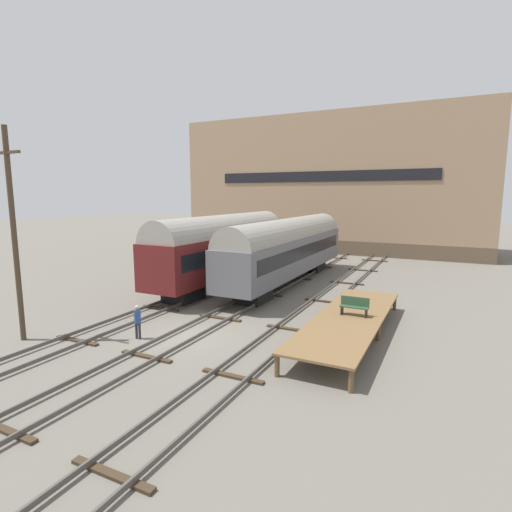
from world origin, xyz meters
TOP-DOWN VIEW (x-y plane):
  - ground_plane at (0.00, 0.00)m, footprint 200.00×200.00m
  - track_left at (-4.22, 0.00)m, footprint 2.60×60.00m
  - track_middle at (0.00, 0.00)m, footprint 2.60×60.00m
  - track_right at (4.22, 0.00)m, footprint 2.60×60.00m
  - train_car_maroon at (-4.22, 10.44)m, footprint 3.09×15.80m
  - train_car_grey at (0.00, 13.15)m, footprint 3.02×18.52m
  - station_platform at (7.10, 3.47)m, footprint 3.12×11.56m
  - bench at (7.23, 3.89)m, footprint 1.40×0.40m
  - person_worker at (-1.90, -1.42)m, footprint 0.32×0.32m
  - utility_pole at (-6.73, -3.95)m, footprint 1.80×0.24m
  - warehouse_building at (-2.75, 34.95)m, footprint 36.42×10.23m

SIDE VIEW (x-z plane):
  - ground_plane at x=0.00m, z-range 0.00..0.00m
  - track_left at x=-4.22m, z-range 0.01..0.27m
  - track_middle at x=0.00m, z-range 0.01..0.27m
  - track_right at x=4.22m, z-range 0.01..0.27m
  - station_platform at x=7.10m, z-range 0.40..1.36m
  - person_worker at x=-1.90m, z-range 0.17..1.83m
  - bench at x=7.23m, z-range 0.99..1.90m
  - train_car_grey at x=0.00m, z-range 0.34..5.42m
  - train_car_maroon at x=-4.22m, z-range 0.36..5.74m
  - utility_pole at x=-6.73m, z-range 0.16..10.08m
  - warehouse_building at x=-2.75m, z-range 0.00..16.27m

